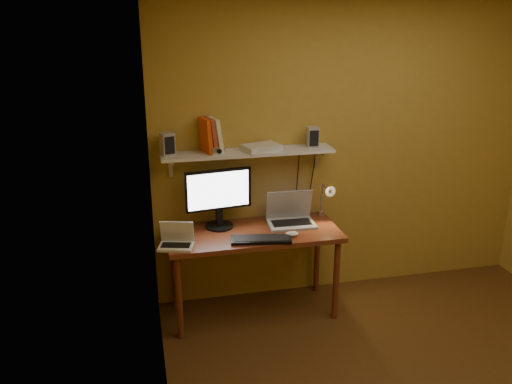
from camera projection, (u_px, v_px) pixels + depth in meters
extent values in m
cube|color=#B08A35|center=(348.00, 149.00, 4.70)|extent=(3.40, 0.02, 2.60)
cube|color=#B08A35|center=(159.00, 243.00, 2.86)|extent=(0.02, 3.20, 2.60)
cube|color=brown|center=(253.00, 234.00, 4.39)|extent=(1.40, 0.60, 0.04)
cylinder|color=brown|center=(179.00, 298.00, 4.16)|extent=(0.05, 0.05, 0.71)
cylinder|color=brown|center=(336.00, 280.00, 4.43)|extent=(0.05, 0.05, 0.71)
cylinder|color=brown|center=(174.00, 270.00, 4.60)|extent=(0.05, 0.05, 0.71)
cylinder|color=brown|center=(317.00, 255.00, 4.87)|extent=(0.05, 0.05, 0.71)
cube|color=silver|center=(248.00, 152.00, 4.36)|extent=(1.40, 0.25, 0.02)
cube|color=silver|center=(170.00, 166.00, 4.37)|extent=(0.03, 0.03, 0.18)
cube|color=silver|center=(316.00, 157.00, 4.63)|extent=(0.03, 0.03, 0.18)
cylinder|color=black|center=(219.00, 226.00, 4.47)|extent=(0.26, 0.26, 0.02)
cube|color=black|center=(219.00, 216.00, 4.44)|extent=(0.06, 0.05, 0.17)
cube|color=black|center=(218.00, 190.00, 4.37)|extent=(0.55, 0.10, 0.34)
cube|color=white|center=(219.00, 190.00, 4.35)|extent=(0.50, 0.07, 0.29)
cube|color=#95979D|center=(291.00, 224.00, 4.51)|extent=(0.39, 0.28, 0.02)
cube|color=black|center=(291.00, 223.00, 4.51)|extent=(0.33, 0.16, 0.00)
cube|color=#95979D|center=(289.00, 204.00, 4.56)|extent=(0.39, 0.11, 0.26)
cube|color=#111236|center=(289.00, 204.00, 4.56)|extent=(0.34, 0.08, 0.22)
cube|color=silver|center=(176.00, 246.00, 4.09)|extent=(0.29, 0.24, 0.02)
cube|color=black|center=(176.00, 245.00, 4.09)|extent=(0.23, 0.15, 0.00)
cube|color=silver|center=(177.00, 231.00, 4.12)|extent=(0.26, 0.12, 0.17)
cube|color=black|center=(177.00, 231.00, 4.12)|extent=(0.23, 0.09, 0.15)
cube|color=black|center=(261.00, 240.00, 4.20)|extent=(0.49, 0.23, 0.02)
ellipsoid|color=silver|center=(292.00, 234.00, 4.29)|extent=(0.11, 0.07, 0.04)
cube|color=silver|center=(321.00, 215.00, 4.75)|extent=(0.05, 0.06, 0.08)
cylinder|color=silver|center=(322.00, 199.00, 4.70)|extent=(0.02, 0.02, 0.28)
cylinder|color=silver|center=(325.00, 187.00, 4.58)|extent=(0.01, 0.16, 0.01)
cone|color=silver|center=(329.00, 190.00, 4.51)|extent=(0.09, 0.09, 0.09)
sphere|color=#FFE0A5|center=(329.00, 191.00, 4.49)|extent=(0.04, 0.04, 0.04)
cube|color=#95979D|center=(167.00, 144.00, 4.21)|extent=(0.12, 0.12, 0.18)
cube|color=#95979D|center=(313.00, 137.00, 4.45)|extent=(0.10, 0.10, 0.17)
cube|color=#D44411|center=(206.00, 136.00, 4.25)|extent=(0.10, 0.20, 0.28)
cube|color=brown|center=(211.00, 135.00, 4.26)|extent=(0.11, 0.20, 0.28)
cube|color=beige|center=(215.00, 135.00, 4.27)|extent=(0.12, 0.20, 0.28)
cube|color=silver|center=(218.00, 151.00, 4.24)|extent=(0.11, 0.06, 0.06)
cylinder|color=black|center=(219.00, 151.00, 4.22)|extent=(0.04, 0.03, 0.04)
cube|color=silver|center=(261.00, 147.00, 4.37)|extent=(0.33, 0.26, 0.05)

